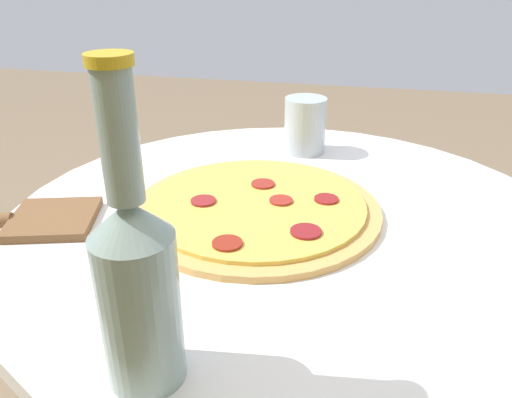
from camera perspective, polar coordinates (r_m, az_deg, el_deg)
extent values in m
cylinder|color=white|center=(0.72, 3.80, -2.74)|extent=(0.80, 0.80, 0.02)
cylinder|color=tan|center=(0.72, 0.00, -1.08)|extent=(0.36, 0.36, 0.01)
cylinder|color=#E0BC4C|center=(0.71, 0.00, -0.51)|extent=(0.31, 0.31, 0.01)
cylinder|color=maroon|center=(0.71, 2.88, -0.16)|extent=(0.03, 0.03, 0.00)
cylinder|color=maroon|center=(0.72, 8.04, 0.00)|extent=(0.03, 0.03, 0.00)
cylinder|color=maroon|center=(0.76, 0.80, 1.74)|extent=(0.04, 0.04, 0.00)
cylinder|color=maroon|center=(0.71, -6.04, -0.21)|extent=(0.04, 0.04, 0.00)
cylinder|color=maroon|center=(0.61, -3.30, -5.07)|extent=(0.04, 0.04, 0.00)
cylinder|color=maroon|center=(0.64, 5.73, -3.71)|extent=(0.04, 0.04, 0.00)
cylinder|color=gray|center=(0.43, -13.03, -12.28)|extent=(0.07, 0.07, 0.14)
cone|color=gray|center=(0.38, -14.29, -2.22)|extent=(0.07, 0.07, 0.03)
cylinder|color=gray|center=(0.36, -15.41, 6.81)|extent=(0.03, 0.03, 0.10)
cylinder|color=gold|center=(0.35, -16.46, 15.07)|extent=(0.03, 0.03, 0.01)
cube|color=brown|center=(0.74, -22.15, -2.12)|extent=(0.14, 0.14, 0.01)
cylinder|color=#ADBCC6|center=(0.93, 5.62, 8.38)|extent=(0.08, 0.08, 0.10)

